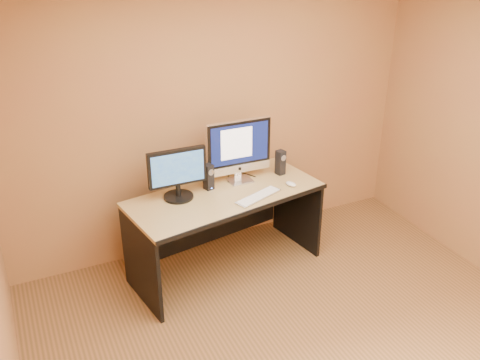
# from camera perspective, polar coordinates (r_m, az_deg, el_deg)

# --- Properties ---
(walls) EXTENTS (4.00, 4.00, 2.60)m
(walls) POSITION_cam_1_polar(r_m,az_deg,el_deg) (3.37, 10.48, -3.45)
(walls) COLOR olive
(walls) RESTS_ON ground
(desk) EXTENTS (1.80, 1.01, 0.79)m
(desk) POSITION_cam_1_polar(r_m,az_deg,el_deg) (4.85, -1.54, -5.57)
(desk) COLOR tan
(desk) RESTS_ON ground
(imac) EXTENTS (0.61, 0.24, 0.59)m
(imac) POSITION_cam_1_polar(r_m,az_deg,el_deg) (4.75, 0.01, 3.07)
(imac) COLOR silver
(imac) RESTS_ON desk
(second_monitor) EXTENTS (0.52, 0.27, 0.45)m
(second_monitor) POSITION_cam_1_polar(r_m,az_deg,el_deg) (4.51, -6.70, 0.62)
(second_monitor) COLOR black
(second_monitor) RESTS_ON desk
(speaker_left) EXTENTS (0.09, 0.09, 0.23)m
(speaker_left) POSITION_cam_1_polar(r_m,az_deg,el_deg) (4.69, -3.38, 0.34)
(speaker_left) COLOR black
(speaker_left) RESTS_ON desk
(speaker_right) EXTENTS (0.09, 0.09, 0.23)m
(speaker_right) POSITION_cam_1_polar(r_m,az_deg,el_deg) (4.97, 4.33, 1.88)
(speaker_right) COLOR black
(speaker_right) RESTS_ON desk
(keyboard) EXTENTS (0.47, 0.28, 0.02)m
(keyboard) POSITION_cam_1_polar(r_m,az_deg,el_deg) (4.58, 1.99, -1.76)
(keyboard) COLOR #B7B7BC
(keyboard) RESTS_ON desk
(mouse) EXTENTS (0.09, 0.12, 0.04)m
(mouse) POSITION_cam_1_polar(r_m,az_deg,el_deg) (4.79, 5.46, -0.42)
(mouse) COLOR silver
(mouse) RESTS_ON desk
(cable_a) EXTENTS (0.12, 0.21, 0.01)m
(cable_a) POSITION_cam_1_polar(r_m,az_deg,el_deg) (5.00, 0.56, 0.69)
(cable_a) COLOR black
(cable_a) RESTS_ON desk
(cable_b) EXTENTS (0.09, 0.18, 0.01)m
(cable_b) POSITION_cam_1_polar(r_m,az_deg,el_deg) (4.92, -1.25, 0.25)
(cable_b) COLOR black
(cable_b) RESTS_ON desk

